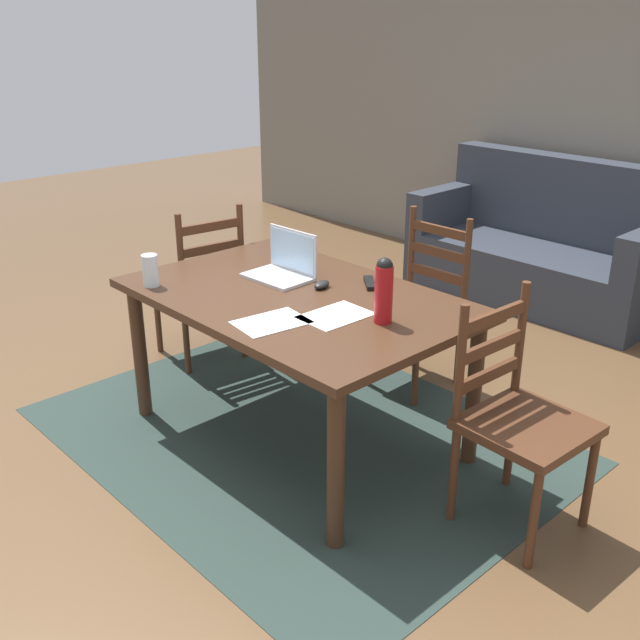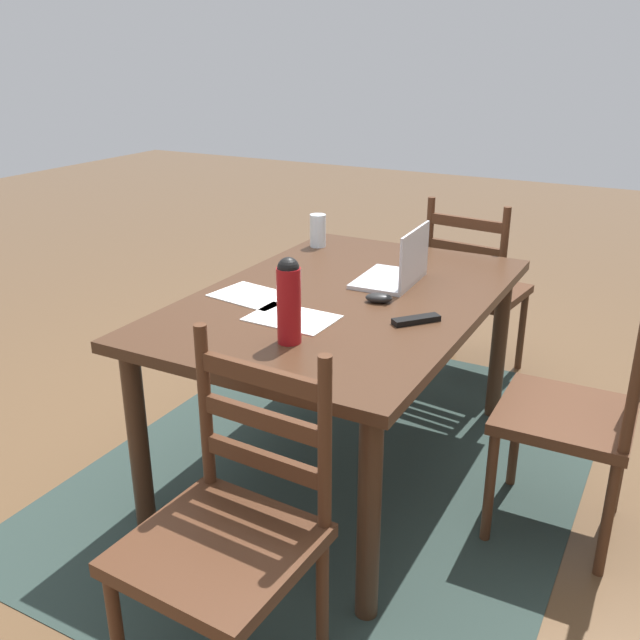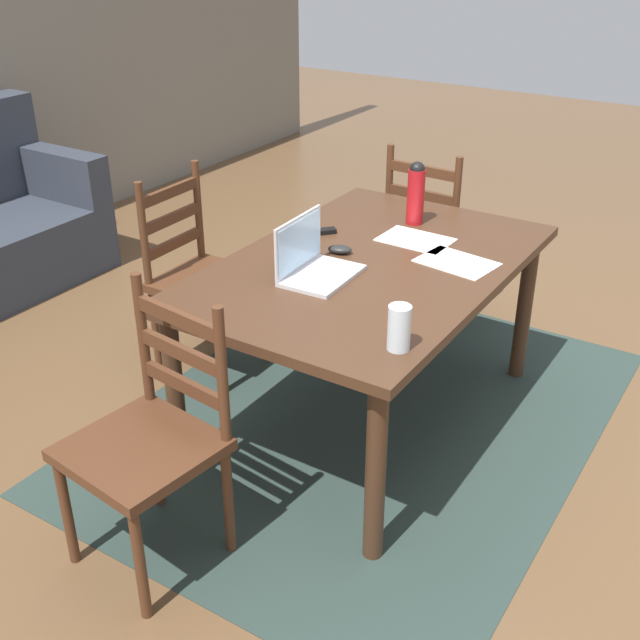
{
  "view_description": "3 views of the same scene",
  "coord_description": "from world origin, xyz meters",
  "px_view_note": "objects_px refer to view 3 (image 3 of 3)",
  "views": [
    {
      "loc": [
        2.39,
        -2.09,
        1.93
      ],
      "look_at": [
        0.13,
        0.03,
        0.65
      ],
      "focal_mm": 41.5,
      "sensor_mm": 36.0,
      "label": 1
    },
    {
      "loc": [
        2.26,
        1.11,
        1.63
      ],
      "look_at": [
        -0.07,
        -0.14,
        0.59
      ],
      "focal_mm": 39.43,
      "sensor_mm": 36.0,
      "label": 2
    },
    {
      "loc": [
        -2.56,
        -1.4,
        2.01
      ],
      "look_at": [
        -0.14,
        0.15,
        0.51
      ],
      "focal_mm": 44.61,
      "sensor_mm": 36.0,
      "label": 3
    }
  ],
  "objects_px": {
    "laptop": "(312,261)",
    "water_bottle": "(416,192)",
    "drinking_glass": "(399,328)",
    "computer_mouse": "(340,249)",
    "chair_far_head": "(202,277)",
    "chair_left_far": "(151,441)",
    "tv_remote": "(317,232)",
    "dining_table": "(369,282)",
    "chair_right_far": "(433,234)"
  },
  "relations": [
    {
      "from": "computer_mouse",
      "to": "tv_remote",
      "type": "xyz_separation_m",
      "value": [
        0.13,
        0.19,
        -0.01
      ]
    },
    {
      "from": "laptop",
      "to": "drinking_glass",
      "type": "relative_size",
      "value": 2.16
    },
    {
      "from": "chair_far_head",
      "to": "water_bottle",
      "type": "xyz_separation_m",
      "value": [
        0.49,
        -0.84,
        0.43
      ]
    },
    {
      "from": "dining_table",
      "to": "laptop",
      "type": "height_order",
      "value": "laptop"
    },
    {
      "from": "drinking_glass",
      "to": "computer_mouse",
      "type": "xyz_separation_m",
      "value": [
        0.57,
        0.57,
        -0.06
      ]
    },
    {
      "from": "chair_far_head",
      "to": "laptop",
      "type": "relative_size",
      "value": 2.89
    },
    {
      "from": "chair_far_head",
      "to": "tv_remote",
      "type": "height_order",
      "value": "chair_far_head"
    },
    {
      "from": "laptop",
      "to": "water_bottle",
      "type": "xyz_separation_m",
      "value": [
        0.72,
        -0.08,
        0.09
      ]
    },
    {
      "from": "laptop",
      "to": "tv_remote",
      "type": "relative_size",
      "value": 1.93
    },
    {
      "from": "chair_left_far",
      "to": "laptop",
      "type": "xyz_separation_m",
      "value": [
        0.85,
        -0.08,
        0.34
      ]
    },
    {
      "from": "chair_right_far",
      "to": "drinking_glass",
      "type": "relative_size",
      "value": 6.25
    },
    {
      "from": "water_bottle",
      "to": "drinking_glass",
      "type": "distance_m",
      "value": 1.15
    },
    {
      "from": "dining_table",
      "to": "water_bottle",
      "type": "distance_m",
      "value": 0.55
    },
    {
      "from": "laptop",
      "to": "water_bottle",
      "type": "relative_size",
      "value": 1.17
    },
    {
      "from": "dining_table",
      "to": "water_bottle",
      "type": "xyz_separation_m",
      "value": [
        0.49,
        0.05,
        0.23
      ]
    },
    {
      "from": "chair_far_head",
      "to": "tv_remote",
      "type": "distance_m",
      "value": 0.64
    },
    {
      "from": "chair_right_far",
      "to": "water_bottle",
      "type": "relative_size",
      "value": 3.39
    },
    {
      "from": "chair_far_head",
      "to": "computer_mouse",
      "type": "xyz_separation_m",
      "value": [
        0.02,
        -0.74,
        0.3
      ]
    },
    {
      "from": "chair_left_far",
      "to": "tv_remote",
      "type": "height_order",
      "value": "chair_left_far"
    },
    {
      "from": "water_bottle",
      "to": "dining_table",
      "type": "bearing_deg",
      "value": -174.58
    },
    {
      "from": "chair_far_head",
      "to": "drinking_glass",
      "type": "height_order",
      "value": "chair_far_head"
    },
    {
      "from": "dining_table",
      "to": "chair_left_far",
      "type": "bearing_deg",
      "value": 169.45
    },
    {
      "from": "chair_left_far",
      "to": "drinking_glass",
      "type": "relative_size",
      "value": 6.25
    },
    {
      "from": "chair_right_far",
      "to": "chair_left_far",
      "type": "bearing_deg",
      "value": -179.82
    },
    {
      "from": "chair_right_far",
      "to": "laptop",
      "type": "xyz_separation_m",
      "value": [
        -1.31,
        -0.08,
        0.34
      ]
    },
    {
      "from": "laptop",
      "to": "chair_far_head",
      "type": "bearing_deg",
      "value": 73.38
    },
    {
      "from": "chair_left_far",
      "to": "chair_right_far",
      "type": "height_order",
      "value": "same"
    },
    {
      "from": "dining_table",
      "to": "chair_far_head",
      "type": "bearing_deg",
      "value": 90.03
    },
    {
      "from": "dining_table",
      "to": "drinking_glass",
      "type": "xyz_separation_m",
      "value": [
        -0.56,
        -0.42,
        0.16
      ]
    },
    {
      "from": "chair_right_far",
      "to": "computer_mouse",
      "type": "xyz_separation_m",
      "value": [
        -1.06,
        -0.06,
        0.3
      ]
    },
    {
      "from": "chair_far_head",
      "to": "chair_left_far",
      "type": "bearing_deg",
      "value": -147.59
    },
    {
      "from": "laptop",
      "to": "drinking_glass",
      "type": "height_order",
      "value": "laptop"
    },
    {
      "from": "laptop",
      "to": "water_bottle",
      "type": "distance_m",
      "value": 0.73
    },
    {
      "from": "chair_far_head",
      "to": "laptop",
      "type": "xyz_separation_m",
      "value": [
        -0.23,
        -0.76,
        0.34
      ]
    },
    {
      "from": "chair_far_head",
      "to": "chair_right_far",
      "type": "xyz_separation_m",
      "value": [
        1.08,
        -0.68,
        0.0
      ]
    },
    {
      "from": "laptop",
      "to": "water_bottle",
      "type": "height_order",
      "value": "water_bottle"
    },
    {
      "from": "laptop",
      "to": "drinking_glass",
      "type": "xyz_separation_m",
      "value": [
        -0.33,
        -0.54,
        0.02
      ]
    },
    {
      "from": "chair_left_far",
      "to": "chair_far_head",
      "type": "xyz_separation_m",
      "value": [
        1.08,
        0.69,
        0.0
      ]
    },
    {
      "from": "chair_far_head",
      "to": "chair_right_far",
      "type": "relative_size",
      "value": 1.0
    },
    {
      "from": "chair_left_far",
      "to": "chair_right_far",
      "type": "relative_size",
      "value": 1.0
    },
    {
      "from": "drinking_glass",
      "to": "computer_mouse",
      "type": "relative_size",
      "value": 1.52
    },
    {
      "from": "laptop",
      "to": "water_bottle",
      "type": "bearing_deg",
      "value": -6.25
    },
    {
      "from": "chair_far_head",
      "to": "computer_mouse",
      "type": "distance_m",
      "value": 0.8
    },
    {
      "from": "chair_far_head",
      "to": "dining_table",
      "type": "bearing_deg",
      "value": -89.97
    },
    {
      "from": "chair_right_far",
      "to": "computer_mouse",
      "type": "bearing_deg",
      "value": -176.69
    },
    {
      "from": "chair_left_far",
      "to": "water_bottle",
      "type": "distance_m",
      "value": 1.64
    },
    {
      "from": "chair_left_far",
      "to": "computer_mouse",
      "type": "bearing_deg",
      "value": -2.85
    },
    {
      "from": "water_bottle",
      "to": "tv_remote",
      "type": "bearing_deg",
      "value": 139.95
    },
    {
      "from": "chair_far_head",
      "to": "water_bottle",
      "type": "relative_size",
      "value": 3.39
    },
    {
      "from": "chair_far_head",
      "to": "water_bottle",
      "type": "bearing_deg",
      "value": -59.59
    }
  ]
}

